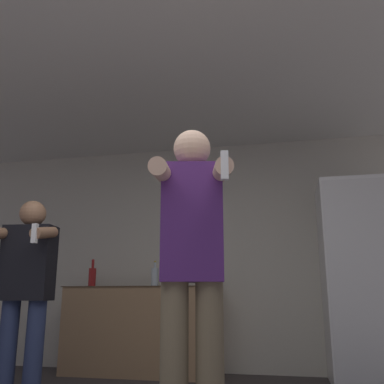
{
  "coord_description": "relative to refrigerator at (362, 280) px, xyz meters",
  "views": [
    {
      "loc": [
        0.79,
        -1.57,
        0.8
      ],
      "look_at": [
        0.28,
        0.73,
        1.37
      ],
      "focal_mm": 40.0,
      "sensor_mm": 36.0,
      "label": 1
    }
  ],
  "objects": [
    {
      "name": "wall_back",
      "position": [
        -1.49,
        0.39,
        0.32
      ],
      "size": [
        7.0,
        0.06,
        2.55
      ],
      "color": "beige",
      "rests_on": "ground_plane"
    },
    {
      "name": "ceiling_slab",
      "position": [
        -1.49,
        -1.27,
        1.62
      ],
      "size": [
        7.0,
        3.78,
        0.05
      ],
      "color": "silver",
      "rests_on": "wall_back"
    },
    {
      "name": "refrigerator",
      "position": [
        0.0,
        0.0,
        0.0
      ],
      "size": [
        0.71,
        0.74,
        1.91
      ],
      "color": "white",
      "rests_on": "ground_plane"
    },
    {
      "name": "counter",
      "position": [
        -2.25,
        0.09,
        -0.5
      ],
      "size": [
        1.66,
        0.57,
        0.9
      ],
      "color": "#997551",
      "rests_on": "ground_plane"
    },
    {
      "name": "bottle_clear_vodka",
      "position": [
        -2.1,
        0.04,
        0.05
      ],
      "size": [
        0.08,
        0.08,
        0.27
      ],
      "color": "silver",
      "rests_on": "counter"
    },
    {
      "name": "bottle_brown_liquor",
      "position": [
        -1.57,
        0.04,
        0.08
      ],
      "size": [
        0.06,
        0.06,
        0.35
      ],
      "color": "#194723",
      "rests_on": "counter"
    },
    {
      "name": "bottle_red_label",
      "position": [
        -2.83,
        0.04,
        0.06
      ],
      "size": [
        0.08,
        0.08,
        0.3
      ],
      "color": "maroon",
      "rests_on": "counter"
    },
    {
      "name": "person_woman_foreground",
      "position": [
        -1.2,
        -2.19,
        0.01
      ],
      "size": [
        0.49,
        0.58,
        1.74
      ],
      "color": "#75664C",
      "rests_on": "ground_plane"
    },
    {
      "name": "person_man_side",
      "position": [
        -2.67,
        -1.46,
        -0.07
      ],
      "size": [
        0.48,
        0.45,
        1.55
      ],
      "color": "navy",
      "rests_on": "ground_plane"
    }
  ]
}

